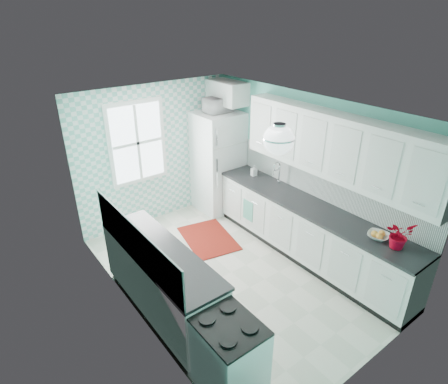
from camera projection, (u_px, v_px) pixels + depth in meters
floor at (231, 273)px, 5.70m from camera, size 3.00×4.40×0.02m
ceiling at (233, 108)px, 4.57m from camera, size 3.00×4.40×0.02m
wall_back at (156, 154)px, 6.71m from camera, size 3.00×0.02×2.50m
wall_front at (376, 285)px, 3.56m from camera, size 3.00×0.02×2.50m
wall_left at (130, 236)px, 4.32m from camera, size 0.02×4.40×2.50m
wall_right at (306, 173)px, 5.95m from camera, size 0.02×4.40×2.50m
accent_wall at (156, 155)px, 6.69m from camera, size 3.00×0.01×2.50m
window at (137, 143)px, 6.35m from camera, size 1.04×0.05×1.44m
backsplash_right at (325, 185)px, 5.68m from camera, size 0.02×3.60×0.51m
backsplash_left at (135, 242)px, 4.30m from camera, size 0.02×2.15×0.51m
upper_cabinets_right at (336, 146)px, 5.14m from camera, size 0.33×3.20×0.90m
upper_cabinet_fridge at (226, 92)px, 6.70m from camera, size 0.40×0.74×0.40m
ceiling_light at (278, 139)px, 4.09m from camera, size 0.34×0.34×0.35m
base_cabinets_right at (307, 233)px, 5.86m from camera, size 0.60×3.60×0.90m
countertop_right at (310, 207)px, 5.64m from camera, size 0.63×3.60×0.04m
base_cabinets_left at (162, 283)px, 4.79m from camera, size 0.60×2.15×0.90m
countertop_left at (160, 253)px, 4.58m from camera, size 0.63×2.15×0.04m
fridge at (218, 162)px, 7.16m from camera, size 0.84×0.82×1.92m
stove at (228, 355)px, 3.80m from camera, size 0.57×0.71×0.85m
sink at (272, 186)px, 6.25m from camera, size 0.45×0.38×0.53m
rug at (208, 238)px, 6.51m from camera, size 0.98×1.24×0.02m
dish_towel at (248, 210)px, 6.43m from camera, size 0.10×0.23×0.36m
fruit_bowl at (378, 236)px, 4.82m from camera, size 0.34×0.34×0.07m
potted_plant at (399, 235)px, 4.58m from camera, size 0.38×0.35×0.36m
soap_bottle at (254, 170)px, 6.59m from camera, size 0.10×0.10×0.20m
microwave at (218, 105)px, 6.68m from camera, size 0.48×0.33×0.27m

